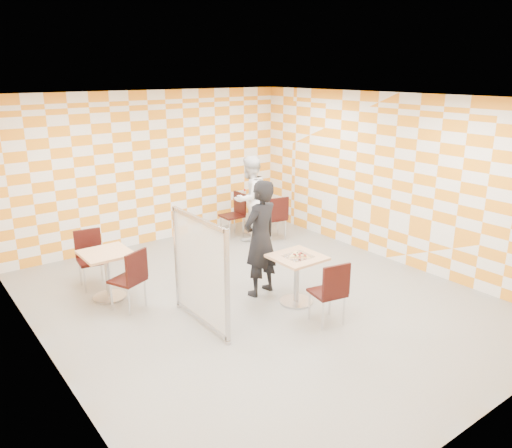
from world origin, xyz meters
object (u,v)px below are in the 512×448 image
(chair_second_side, at_px, (236,211))
(partition, at_px, (200,271))
(man_dark, at_px, (260,238))
(second_table, at_px, (256,209))
(chair_main_front, at_px, (331,289))
(chair_empty_far, at_px, (90,254))
(sport_bottle, at_px, (245,194))
(man_white, at_px, (250,198))
(empty_table, at_px, (107,267))
(main_table, at_px, (297,271))
(chair_second_front, at_px, (277,215))
(chair_empty_near, at_px, (132,275))
(soda_bottle, at_px, (260,192))

(chair_second_side, bearing_deg, partition, -131.69)
(man_dark, bearing_deg, second_table, -137.18)
(chair_main_front, height_order, chair_empty_far, same)
(chair_empty_far, height_order, sport_bottle, sport_bottle)
(second_table, xyz_separation_m, chair_second_side, (-0.48, 0.06, 0.04))
(partition, height_order, man_white, man_white)
(second_table, xyz_separation_m, empty_table, (-3.76, -1.25, 0.00))
(main_table, bearing_deg, chair_second_front, 56.78)
(partition, bearing_deg, chair_second_side, 48.31)
(chair_second_front, relative_size, chair_empty_near, 1.00)
(second_table, height_order, empty_table, same)
(partition, bearing_deg, man_dark, 14.38)
(partition, bearing_deg, main_table, -10.36)
(chair_empty_far, bearing_deg, chair_second_side, 11.53)
(chair_main_front, relative_size, partition, 0.60)
(chair_second_front, bearing_deg, second_table, 91.67)
(second_table, relative_size, empty_table, 1.00)
(man_dark, relative_size, sport_bottle, 9.06)
(empty_table, relative_size, sport_bottle, 3.75)
(chair_main_front, bearing_deg, man_white, 70.28)
(second_table, height_order, chair_second_front, chair_second_front)
(second_table, xyz_separation_m, chair_empty_near, (-3.62, -1.86, 0.04))
(sport_bottle, height_order, soda_bottle, soda_bottle)
(man_dark, bearing_deg, chair_second_side, -128.70)
(chair_second_side, height_order, sport_bottle, sport_bottle)
(man_dark, xyz_separation_m, sport_bottle, (1.62, 2.66, -0.07))
(partition, xyz_separation_m, sport_bottle, (2.88, 2.99, 0.05))
(chair_second_front, distance_m, chair_empty_far, 3.81)
(empty_table, relative_size, soda_bottle, 3.26)
(man_white, distance_m, soda_bottle, 0.63)
(chair_second_side, distance_m, sport_bottle, 0.44)
(main_table, height_order, chair_empty_near, chair_empty_near)
(man_white, height_order, sport_bottle, man_white)
(sport_bottle, bearing_deg, man_white, -112.94)
(chair_main_front, distance_m, soda_bottle, 4.37)
(chair_second_front, distance_m, sport_bottle, 0.91)
(chair_empty_near, bearing_deg, main_table, -31.30)
(chair_empty_near, xyz_separation_m, chair_empty_far, (-0.17, 1.24, 0.00))
(chair_main_front, height_order, chair_second_side, same)
(man_dark, bearing_deg, man_white, -134.51)
(chair_second_front, xyz_separation_m, soda_bottle, (0.13, 0.74, 0.31))
(empty_table, bearing_deg, partition, -66.11)
(chair_second_side, distance_m, chair_empty_near, 3.67)
(empty_table, distance_m, chair_second_front, 3.82)
(man_white, bearing_deg, partition, 30.80)
(soda_bottle, bearing_deg, second_table, -160.54)
(second_table, xyz_separation_m, chair_second_front, (0.02, -0.68, 0.04))
(chair_second_side, bearing_deg, chair_main_front, -106.55)
(second_table, xyz_separation_m, man_white, (-0.37, -0.30, 0.36))
(second_table, bearing_deg, partition, -137.16)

